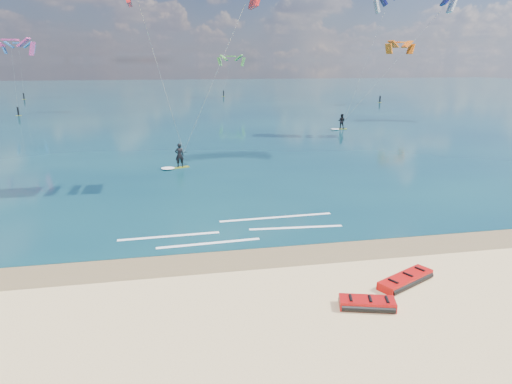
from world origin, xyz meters
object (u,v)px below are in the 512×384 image
(kitesurfer_main, at_px, (185,62))
(kitesurfer_far, at_px, (378,55))
(packed_kite_mid, at_px, (367,308))
(packed_kite_left, at_px, (405,283))

(kitesurfer_main, xyz_separation_m, kitesurfer_far, (23.64, 19.18, 0.79))
(kitesurfer_main, relative_size, kitesurfer_far, 0.89)
(packed_kite_mid, relative_size, kitesurfer_far, 0.12)
(packed_kite_left, bearing_deg, kitesurfer_main, 85.66)
(kitesurfer_main, height_order, kitesurfer_far, kitesurfer_far)
(packed_kite_mid, height_order, kitesurfer_far, kitesurfer_far)
(packed_kite_mid, xyz_separation_m, kitesurfer_main, (-5.31, 20.17, 8.47))
(packed_kite_left, bearing_deg, kitesurfer_far, 40.63)
(packed_kite_left, xyz_separation_m, kitesurfer_main, (-7.60, 18.72, 8.47))
(kitesurfer_far, bearing_deg, packed_kite_mid, -103.88)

